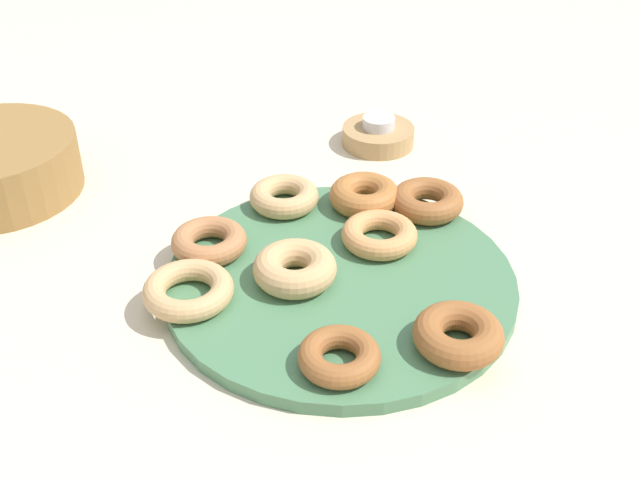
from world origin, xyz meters
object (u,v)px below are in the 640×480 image
Objects in this scene: donut_plate at (340,282)px; donut_0 at (188,290)px; donut_4 at (284,196)px; candle_holder at (378,136)px; donut_5 at (339,356)px; donut_8 at (209,241)px; donut_7 at (365,195)px; donut_3 at (295,268)px; donut_2 at (457,335)px; donut_1 at (379,235)px; donut_6 at (427,201)px; tealight at (379,122)px.

donut_0 is (-0.13, 0.08, 0.02)m from donut_plate.
donut_4 reaches higher than candle_holder.
donut_plate is at bearing -144.62° from candle_holder.
donut_4 reaches higher than donut_5.
donut_8 is at bearing -174.15° from donut_4.
donut_0 is at bearing 179.62° from donut_7.
donut_3 reaches higher than donut_0.
donut_5 is at bearing 148.61° from donut_2.
donut_1 is 0.99× the size of donut_6.
donut_plate is 0.05m from donut_3.
candle_holder is (0.36, 0.28, -0.01)m from donut_5.
donut_7 reaches higher than donut_2.
donut_plate is 8.23× the size of tealight.
donut_3 is 0.20m from donut_6.
donut_5 is 0.91× the size of donut_7.
donut_6 is (0.16, 0.02, 0.02)m from donut_plate.
tealight is at bearing 0.00° from candle_holder.
donut_4 is at bearing 58.03° from donut_5.
candle_holder is 2.22× the size of tealight.
donut_5 is (-0.10, -0.09, 0.02)m from donut_plate.
candle_holder is at bearing 9.89° from donut_8.
tealight reaches higher than donut_4.
donut_7 is (0.07, -0.07, 0.00)m from donut_4.
donut_2 reaches higher than donut_4.
donut_3 is (0.10, -0.05, 0.00)m from donut_0.
donut_3 is at bearing 64.41° from donut_5.
donut_7 is 0.19m from candle_holder.
donut_6 reaches higher than donut_5.
donut_6 is at bearing -25.91° from donut_8.
donut_7 is (-0.04, 0.06, 0.00)m from donut_6.
donut_7 reaches higher than donut_8.
donut_6 is at bearing -52.39° from donut_7.
donut_0 is at bearing 168.70° from donut_6.
donut_0 is 1.08× the size of donut_1.
donut_0 is 0.20m from donut_4.
donut_7 reaches higher than donut_plate.
donut_3 is at bearing 171.92° from donut_1.
donut_1 is 1.11× the size of donut_5.
donut_3 reaches higher than donut_5.
tealight reaches higher than donut_0.
donut_0 is at bearing -160.77° from donut_4.
donut_0 is 1.07× the size of donut_6.
donut_plate is at bearing -29.99° from donut_0.
tealight is (0.26, 0.19, 0.03)m from donut_plate.
donut_plate is 0.15m from donut_4.
candle_holder is (0.33, 0.06, -0.01)m from donut_8.
donut_4 reaches higher than donut_0.
donut_1 is at bearing 9.33° from donut_plate.
donut_3 is 1.06× the size of donut_4.
donut_0 is 0.92× the size of candle_holder.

